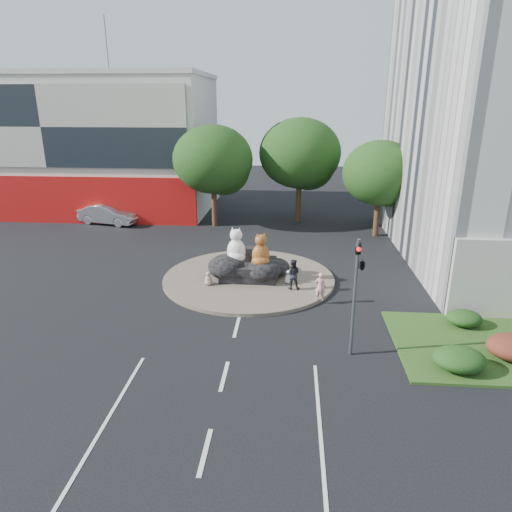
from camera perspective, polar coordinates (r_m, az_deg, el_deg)
The scene contains 19 objects.
ground at distance 18.10m, azimuth -3.98°, elevation -14.76°, with size 120.00×120.00×0.00m, color black.
roundabout_island at distance 26.89m, azimuth -0.92°, elevation -2.76°, with size 10.00×10.00×0.20m, color brown.
rock_plinth at distance 26.70m, azimuth -0.92°, elevation -1.67°, with size 3.20×2.60×0.90m, color black, non-canonical shape.
shophouse_block at distance 47.57m, azimuth -21.47°, elevation 12.98°, with size 25.20×12.30×17.40m.
tree_left at distance 37.79m, azimuth -5.27°, elevation 11.54°, with size 6.46×6.46×8.27m.
tree_mid at distance 39.21m, azimuth 5.60°, elevation 12.25°, with size 6.84×6.84×8.76m.
tree_right at distance 35.99m, azimuth 15.37°, elevation 9.59°, with size 5.70×5.70×7.30m.
hedge_near_green at distance 19.62m, azimuth 24.06°, elevation -11.69°, with size 2.00×1.60×0.90m, color #143A12.
hedge_back_green at distance 23.32m, azimuth 24.58°, elevation -7.09°, with size 1.60×1.28×0.72m, color #143A12.
traffic_light at distance 18.25m, azimuth 12.74°, elevation -2.10°, with size 0.44×1.24×5.00m.
street_lamp at distance 25.74m, azimuth 28.36°, elevation 4.34°, with size 2.34×0.22×8.06m.
cat_white at distance 26.27m, azimuth -2.49°, elevation 1.40°, with size 1.24×1.08×2.07m, color white, non-canonical shape.
cat_tabby at distance 25.65m, azimuth 0.61°, elevation 0.83°, with size 1.16×1.01×1.94m, color #B05824, non-canonical shape.
kitten_calico at distance 25.67m, azimuth -5.98°, elevation -2.74°, with size 0.49×0.42×0.81m, color silver, non-canonical shape.
kitten_white at distance 25.82m, azimuth 4.11°, elevation -2.55°, with size 0.49×0.42×0.81m, color silver, non-canonical shape.
pedestrian_pink at distance 23.68m, azimuth 8.03°, elevation -3.81°, with size 0.55×0.36×1.52m, color pink.
pedestrian_dark at distance 24.91m, azimuth 4.61°, elevation -2.28°, with size 0.83×0.64×1.70m, color black.
parked_car at distance 40.97m, azimuth -17.94°, elevation 5.01°, with size 1.80×5.16×1.70m, color #9EA1A6.
litter_bin at distance 19.83m, azimuth 23.52°, elevation -11.74°, with size 0.49×0.49×0.62m, color black.
Camera 1 is at (2.39, -14.89, 10.00)m, focal length 32.00 mm.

